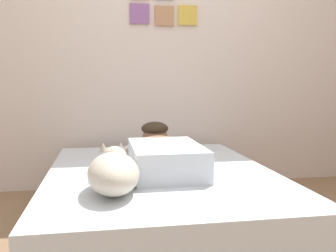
% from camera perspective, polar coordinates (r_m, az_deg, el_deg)
% --- Properties ---
extents(ground_plane, '(12.89, 12.89, 0.00)m').
position_cam_1_polar(ground_plane, '(2.22, 5.56, -18.55)').
color(ground_plane, '#8C6B4C').
extents(back_wall, '(4.45, 0.12, 2.50)m').
position_cam_1_polar(back_wall, '(3.48, -0.83, 11.62)').
color(back_wall, silver).
rests_on(back_wall, ground).
extents(bed, '(1.45, 1.93, 0.39)m').
position_cam_1_polar(bed, '(2.46, -1.16, -11.24)').
color(bed, gray).
rests_on(bed, ground).
extents(pillow, '(0.52, 0.32, 0.11)m').
position_cam_1_polar(pillow, '(2.89, -1.68, -3.38)').
color(pillow, silver).
rests_on(pillow, bed).
extents(person_lying, '(0.43, 0.92, 0.27)m').
position_cam_1_polar(person_lying, '(2.43, -0.86, -4.06)').
color(person_lying, silver).
rests_on(person_lying, bed).
extents(dog, '(0.26, 0.57, 0.21)m').
position_cam_1_polar(dog, '(1.95, -8.32, -6.83)').
color(dog, beige).
rests_on(dog, bed).
extents(coffee_cup, '(0.12, 0.09, 0.07)m').
position_cam_1_polar(coffee_cup, '(2.79, 1.43, -4.13)').
color(coffee_cup, white).
rests_on(coffee_cup, bed).
extents(cell_phone, '(0.07, 0.14, 0.01)m').
position_cam_1_polar(cell_phone, '(2.21, -1.10, -7.86)').
color(cell_phone, black).
rests_on(cell_phone, bed).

